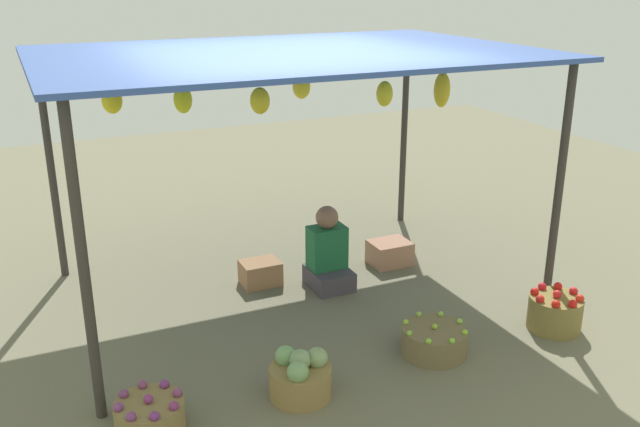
% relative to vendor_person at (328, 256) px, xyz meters
% --- Properties ---
extents(ground_plane, '(14.00, 14.00, 0.00)m').
position_rel_vendor_person_xyz_m(ground_plane, '(-0.34, 0.04, -0.30)').
color(ground_plane, '#6D6952').
extents(market_stall_structure, '(4.07, 2.77, 2.17)m').
position_rel_vendor_person_xyz_m(market_stall_structure, '(-0.34, 0.05, 1.75)').
color(market_stall_structure, '#38332D').
rests_on(market_stall_structure, ground).
extents(vendor_person, '(0.36, 0.44, 0.78)m').
position_rel_vendor_person_xyz_m(vendor_person, '(0.00, 0.00, 0.00)').
color(vendor_person, '#443F49').
rests_on(vendor_person, ground).
extents(basket_purple_onions, '(0.45, 0.45, 0.27)m').
position_rel_vendor_person_xyz_m(basket_purple_onions, '(-1.96, -1.49, -0.19)').
color(basket_purple_onions, olive).
rests_on(basket_purple_onions, ground).
extents(basket_cabbages, '(0.43, 0.43, 0.36)m').
position_rel_vendor_person_xyz_m(basket_cabbages, '(-0.93, -1.53, -0.15)').
color(basket_cabbages, olive).
rests_on(basket_cabbages, ground).
extents(basket_limes, '(0.51, 0.51, 0.25)m').
position_rel_vendor_person_xyz_m(basket_limes, '(0.23, -1.44, -0.19)').
color(basket_limes, brown).
rests_on(basket_limes, ground).
extents(basket_red_tomatoes, '(0.44, 0.44, 0.35)m').
position_rel_vendor_person_xyz_m(basket_red_tomatoes, '(1.35, -1.52, -0.15)').
color(basket_red_tomatoes, olive).
rests_on(basket_red_tomatoes, ground).
extents(wooden_crate_near_vendor, '(0.36, 0.28, 0.23)m').
position_rel_vendor_person_xyz_m(wooden_crate_near_vendor, '(-0.56, 0.29, -0.18)').
color(wooden_crate_near_vendor, '#976B4A').
rests_on(wooden_crate_near_vendor, ground).
extents(wooden_crate_stacked_rear, '(0.39, 0.32, 0.24)m').
position_rel_vendor_person_xyz_m(wooden_crate_stacked_rear, '(0.78, 0.20, -0.18)').
color(wooden_crate_stacked_rear, '#A7755B').
rests_on(wooden_crate_stacked_rear, ground).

